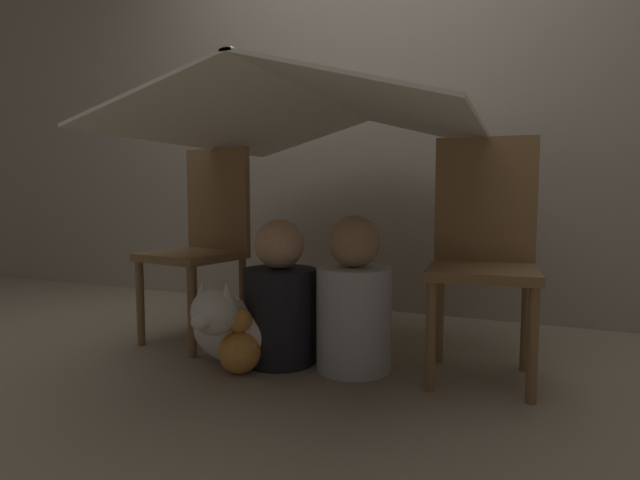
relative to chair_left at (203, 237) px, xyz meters
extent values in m
plane|color=gray|center=(0.64, -0.14, -0.49)|extent=(8.80, 8.80, 0.00)
cube|color=gray|center=(0.64, 0.92, 0.76)|extent=(7.00, 0.05, 2.50)
cylinder|color=brown|center=(-0.20, -0.21, -0.30)|extent=(0.04, 0.04, 0.39)
cylinder|color=brown|center=(0.12, -0.27, -0.30)|extent=(0.04, 0.04, 0.39)
cylinder|color=brown|center=(-0.15, 0.11, -0.30)|extent=(0.04, 0.04, 0.39)
cylinder|color=brown|center=(0.18, 0.06, -0.30)|extent=(0.04, 0.04, 0.39)
cube|color=brown|center=(-0.01, -0.08, -0.08)|extent=(0.45, 0.45, 0.04)
cube|color=brown|center=(0.02, 0.10, 0.18)|extent=(0.39, 0.09, 0.49)
cylinder|color=brown|center=(1.13, -0.25, -0.30)|extent=(0.04, 0.04, 0.39)
cylinder|color=brown|center=(1.46, -0.23, -0.30)|extent=(0.04, 0.04, 0.39)
cylinder|color=brown|center=(1.11, 0.08, -0.30)|extent=(0.04, 0.04, 0.39)
cylinder|color=brown|center=(1.44, 0.10, -0.30)|extent=(0.04, 0.04, 0.39)
cube|color=brown|center=(1.29, -0.08, -0.08)|extent=(0.41, 0.41, 0.04)
cube|color=brown|center=(1.27, 0.10, 0.18)|extent=(0.39, 0.05, 0.49)
cube|color=silver|center=(0.31, -0.08, 0.52)|extent=(0.65, 1.39, 0.19)
cube|color=silver|center=(0.96, -0.08, 0.52)|extent=(0.65, 1.39, 0.19)
cube|color=silver|center=(0.64, -0.08, 0.61)|extent=(0.04, 1.39, 0.01)
cylinder|color=black|center=(0.49, -0.17, -0.30)|extent=(0.30, 0.30, 0.39)
sphere|color=tan|center=(0.49, -0.17, 0.00)|extent=(0.20, 0.20, 0.20)
cylinder|color=#B2B2B7|center=(0.81, -0.14, -0.29)|extent=(0.30, 0.30, 0.41)
sphere|color=#9E7556|center=(0.81, -0.14, 0.02)|extent=(0.20, 0.20, 0.20)
ellipsoid|color=silver|center=(0.33, -0.26, -0.36)|extent=(0.39, 0.21, 0.27)
sphere|color=silver|center=(0.33, -0.41, -0.24)|extent=(0.18, 0.18, 0.18)
ellipsoid|color=silver|center=(0.33, -0.49, -0.26)|extent=(0.07, 0.09, 0.06)
cone|color=silver|center=(0.28, -0.41, -0.17)|extent=(0.06, 0.06, 0.08)
cone|color=silver|center=(0.39, -0.41, -0.17)|extent=(0.06, 0.06, 0.08)
sphere|color=#D88C3F|center=(0.41, -0.35, -0.41)|extent=(0.17, 0.17, 0.17)
sphere|color=#D88C3F|center=(0.41, -0.35, -0.28)|extent=(0.10, 0.10, 0.10)
camera|label=1|loc=(1.42, -1.99, 0.20)|focal=28.00mm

